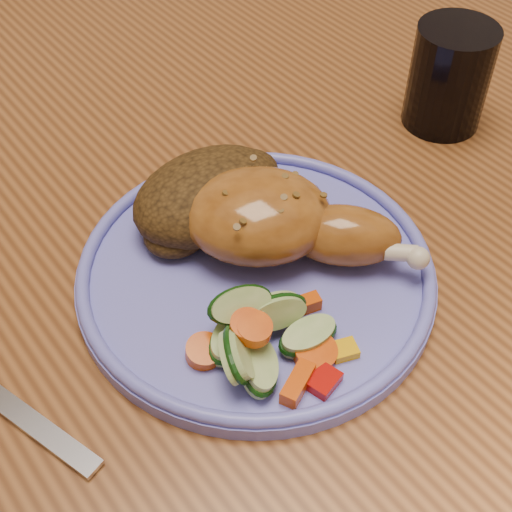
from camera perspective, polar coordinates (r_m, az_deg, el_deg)
name	(u,v)px	position (r m, az deg, el deg)	size (l,w,h in m)	color
dining_table	(241,232)	(0.69, -1.17, 1.95)	(0.90, 1.40, 0.75)	brown
chair_far	(10,88)	(1.24, -19.07, 12.61)	(0.42, 0.42, 0.91)	#4C2D16
plate	(256,275)	(0.53, 0.00, -1.53)	(0.27, 0.27, 0.01)	#6667D4
plate_rim	(256,265)	(0.52, 0.00, -0.74)	(0.26, 0.26, 0.01)	#6667D4
chicken_leg	(278,220)	(0.52, 1.80, 2.87)	(0.16, 0.18, 0.06)	#9A5A20
rice_pilaf	(211,195)	(0.55, -3.64, 4.86)	(0.13, 0.09, 0.05)	#412A10
vegetable_pile	(262,338)	(0.47, 0.52, -6.55)	(0.10, 0.10, 0.05)	#A50A05
drinking_glass	(449,77)	(0.68, 15.20, 13.66)	(0.07, 0.07, 0.09)	black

